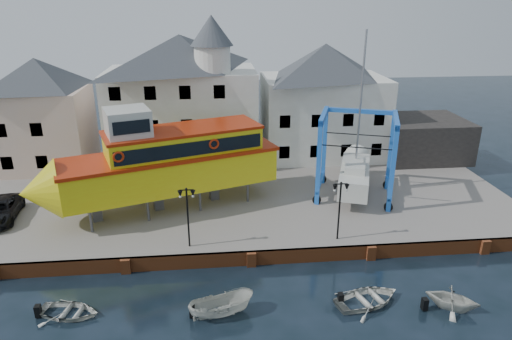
{
  "coord_description": "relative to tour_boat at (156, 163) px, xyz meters",
  "views": [
    {
      "loc": [
        -2.23,
        -25.49,
        16.51
      ],
      "look_at": [
        1.0,
        7.0,
        4.0
      ],
      "focal_mm": 32.0,
      "sensor_mm": 36.0,
      "label": 1
    }
  ],
  "objects": [
    {
      "name": "hardstanding",
      "position": [
        6.53,
        3.89,
        -4.32
      ],
      "size": [
        44.0,
        22.0,
        1.0
      ],
      "primitive_type": "cube",
      "color": "slate",
      "rests_on": "ground"
    },
    {
      "name": "motorboat_a",
      "position": [
        4.45,
        -11.87,
        -4.82
      ],
      "size": [
        3.88,
        2.16,
        1.41
      ],
      "primitive_type": "imported",
      "rotation": [
        0.0,
        0.0,
        1.79
      ],
      "color": "beige",
      "rests_on": "ground"
    },
    {
      "name": "building_pink",
      "position": [
        -11.48,
        10.89,
        1.32
      ],
      "size": [
        8.0,
        7.0,
        10.3
      ],
      "color": "beige",
      "rests_on": "hardstanding"
    },
    {
      "name": "lamp_post_right",
      "position": [
        12.53,
        -5.91,
        -0.65
      ],
      "size": [
        1.12,
        0.32,
        4.2
      ],
      "color": "black",
      "rests_on": "hardstanding"
    },
    {
      "name": "motorboat_b",
      "position": [
        12.82,
        -11.62,
        -4.82
      ],
      "size": [
        4.62,
        3.86,
        0.82
      ],
      "primitive_type": "imported",
      "rotation": [
        0.0,
        0.0,
        1.86
      ],
      "color": "beige",
      "rests_on": "ground"
    },
    {
      "name": "motorboat_d",
      "position": [
        -3.94,
        -11.02,
        -4.82
      ],
      "size": [
        3.83,
        3.12,
        0.7
      ],
      "primitive_type": "imported",
      "rotation": [
        0.0,
        0.0,
        1.34
      ],
      "color": "beige",
      "rests_on": "ground"
    },
    {
      "name": "ground",
      "position": [
        6.53,
        -7.11,
        -4.82
      ],
      "size": [
        140.0,
        140.0,
        0.0
      ],
      "primitive_type": "plane",
      "color": "black",
      "rests_on": "ground"
    },
    {
      "name": "tour_boat",
      "position": [
        0.0,
        0.0,
        0.0
      ],
      "size": [
        19.04,
        10.27,
        8.11
      ],
      "rotation": [
        0.0,
        0.0,
        0.33
      ],
      "color": "#59595E",
      "rests_on": "hardstanding"
    },
    {
      "name": "shed_dark",
      "position": [
        25.53,
        9.89,
        -1.82
      ],
      "size": [
        8.0,
        7.0,
        4.0
      ],
      "primitive_type": "cube",
      "color": "black",
      "rests_on": "hardstanding"
    },
    {
      "name": "building_white_main",
      "position": [
        1.65,
        11.29,
        2.52
      ],
      "size": [
        14.0,
        8.3,
        14.0
      ],
      "color": "silver",
      "rests_on": "hardstanding"
    },
    {
      "name": "motorboat_c",
      "position": [
        17.37,
        -12.54,
        -4.82
      ],
      "size": [
        3.73,
        3.6,
        1.51
      ],
      "primitive_type": "imported",
      "rotation": [
        0.0,
        0.0,
        1.02
      ],
      "color": "beige",
      "rests_on": "ground"
    },
    {
      "name": "quay_wall",
      "position": [
        6.53,
        -7.0,
        -4.32
      ],
      "size": [
        44.0,
        0.47,
        1.0
      ],
      "color": "brown",
      "rests_on": "ground"
    },
    {
      "name": "travel_lift",
      "position": [
        15.97,
        1.69,
        -1.62
      ],
      "size": [
        7.4,
        9.0,
        13.22
      ],
      "rotation": [
        0.0,
        0.0,
        -0.34
      ],
      "color": "blue",
      "rests_on": "hardstanding"
    },
    {
      "name": "lamp_post_left",
      "position": [
        2.53,
        -5.91,
        -0.65
      ],
      "size": [
        1.12,
        0.32,
        4.2
      ],
      "color": "black",
      "rests_on": "hardstanding"
    },
    {
      "name": "building_white_right",
      "position": [
        15.53,
        11.89,
        1.77
      ],
      "size": [
        12.0,
        8.0,
        11.2
      ],
      "color": "silver",
      "rests_on": "hardstanding"
    }
  ]
}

